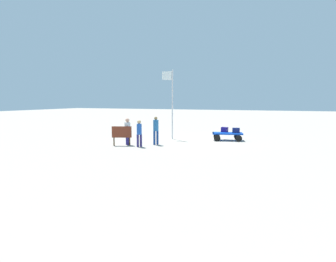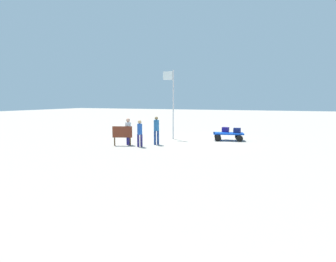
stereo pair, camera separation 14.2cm
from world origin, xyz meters
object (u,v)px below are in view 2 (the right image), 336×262
Objects in this scene: worker_supervisor at (140,132)px; flagpole at (172,98)px; signboard at (122,133)px; worker_trailing at (128,129)px; suitcase_maroon at (225,130)px; suitcase_olive at (237,130)px; worker_lead at (156,128)px; luggage_cart at (228,135)px.

worker_supervisor is 4.47m from flagpole.
worker_trailing is at bearing -121.44° from signboard.
suitcase_maroon is at bearing -162.80° from flagpole.
suitcase_maroon is at bearing -10.77° from suitcase_olive.
worker_lead is (4.49, 3.81, 0.33)m from suitcase_olive.
worker_trailing is (5.53, 4.31, 0.60)m from luggage_cart.
flagpole is (-1.59, -3.58, 1.94)m from worker_trailing.
flagpole reaches higher than suitcase_maroon.
signboard is (0.22, 0.35, -0.22)m from worker_trailing.
flagpole is 4.83m from signboard.
suitcase_maroon is 0.96× the size of suitcase_olive.
worker_supervisor is at bearing 160.21° from worker_trailing.
worker_supervisor is at bearing 44.06° from suitcase_olive.
suitcase_maroon is 0.29× the size of worker_trailing.
worker_lead reaches higher than worker_trailing.
luggage_cart is at bearing 22.89° from suitcase_olive.
flagpole is at bearing -89.26° from worker_lead.
worker_lead is at bearing 40.34° from suitcase_olive.
suitcase_maroon reaches higher than suitcase_olive.
worker_trailing is 1.04× the size of worker_supervisor.
suitcase_maroon is 5.40m from worker_lead.
worker_supervisor is at bearing 46.08° from luggage_cart.
luggage_cart is 4.74m from flagpole.
worker_lead is (3.90, 3.56, 0.64)m from luggage_cart.
worker_lead reaches higher than luggage_cart.
suitcase_maroon is 0.40× the size of signboard.
luggage_cart is 7.41m from signboard.
worker_trailing reaches higher than signboard.
worker_lead is 0.36× the size of flagpole.
worker_supervisor is (4.25, 5.09, 0.21)m from suitcase_maroon.
worker_supervisor is at bearing 61.53° from worker_lead.
worker_supervisor is 0.33× the size of flagpole.
luggage_cart is 0.71m from suitcase_olive.
flagpole reaches higher than worker_trailing.
signboard is at bearing 42.73° from suitcase_maroon.
flagpole is (3.69, 1.14, 2.23)m from suitcase_maroon.
suitcase_maroon is 0.10× the size of flagpole.
suitcase_maroon is at bearing -58.02° from luggage_cart.
suitcase_maroon is 0.30× the size of worker_supervisor.
suitcase_maroon is at bearing -137.27° from signboard.
worker_lead is 1.28m from worker_supervisor.
suitcase_maroon is (0.25, -0.41, 0.31)m from luggage_cart.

